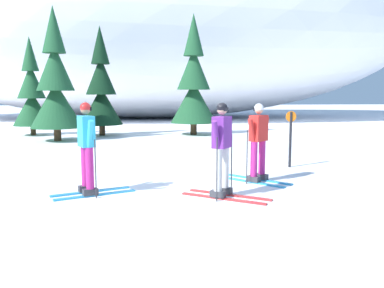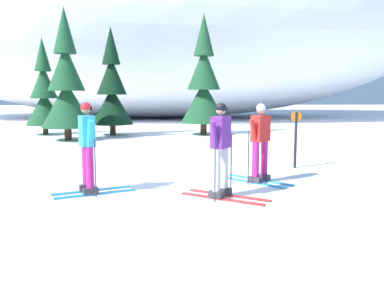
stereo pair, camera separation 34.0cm
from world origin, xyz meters
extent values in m
plane|color=white|center=(0.00, 0.00, 0.00)|extent=(120.00, 120.00, 0.00)
cube|color=red|center=(0.89, -0.29, 0.01)|extent=(1.47, 1.01, 0.03)
cube|color=red|center=(0.72, -0.56, 0.01)|extent=(1.47, 1.01, 0.03)
cube|color=#38383D|center=(0.81, -0.24, 0.09)|extent=(0.31, 0.27, 0.12)
cube|color=#38383D|center=(0.64, -0.50, 0.09)|extent=(0.31, 0.27, 0.12)
cylinder|color=silver|center=(0.81, -0.24, 0.55)|extent=(0.15, 0.15, 0.79)
cylinder|color=silver|center=(0.64, -0.50, 0.55)|extent=(0.15, 0.15, 0.79)
cube|color=#6B2889|center=(0.72, -0.37, 1.24)|extent=(0.42, 0.46, 0.59)
cylinder|color=#6B2889|center=(0.86, -0.16, 1.18)|extent=(0.23, 0.28, 0.58)
cylinder|color=#6B2889|center=(0.59, -0.58, 1.18)|extent=(0.23, 0.28, 0.58)
sphere|color=tan|center=(0.72, -0.37, 1.65)|extent=(0.19, 0.19, 0.19)
sphere|color=black|center=(0.72, -0.37, 1.68)|extent=(0.21, 0.21, 0.21)
cube|color=black|center=(0.79, -0.41, 1.66)|extent=(0.11, 0.15, 0.07)
cylinder|color=#2D2D33|center=(0.96, -0.12, 0.59)|extent=(0.02, 0.02, 1.17)
cylinder|color=#2D2D33|center=(0.96, -0.12, 0.06)|extent=(0.07, 0.07, 0.01)
cylinder|color=#2D2D33|center=(0.59, -0.68, 0.59)|extent=(0.02, 0.02, 1.17)
cylinder|color=#2D2D33|center=(0.59, -0.68, 0.06)|extent=(0.07, 0.07, 0.01)
cube|color=#2893CC|center=(-1.80, 0.21, 0.01)|extent=(1.48, 0.75, 0.03)
cube|color=#2893CC|center=(-1.67, -0.08, 0.01)|extent=(1.48, 0.75, 0.03)
cube|color=#38383D|center=(-1.89, 0.17, 0.09)|extent=(0.31, 0.24, 0.12)
cube|color=#38383D|center=(-1.76, -0.12, 0.09)|extent=(0.31, 0.24, 0.12)
cylinder|color=#B7237A|center=(-1.89, 0.17, 0.55)|extent=(0.15, 0.15, 0.79)
cylinder|color=#B7237A|center=(-1.76, -0.12, 0.55)|extent=(0.15, 0.15, 0.79)
cube|color=#33B7D6|center=(-1.82, 0.03, 1.24)|extent=(0.39, 0.47, 0.59)
cylinder|color=#33B7D6|center=(-1.93, 0.25, 1.18)|extent=(0.20, 0.29, 0.58)
cylinder|color=#33B7D6|center=(-1.72, -0.20, 1.18)|extent=(0.20, 0.29, 0.58)
sphere|color=#A37556|center=(-1.82, 0.03, 1.65)|extent=(0.19, 0.19, 0.19)
sphere|color=red|center=(-1.82, 0.03, 1.68)|extent=(0.21, 0.21, 0.21)
cube|color=black|center=(-1.75, 0.06, 1.66)|extent=(0.09, 0.15, 0.07)
cylinder|color=#2D2D33|center=(-1.91, 0.36, 0.55)|extent=(0.02, 0.02, 1.11)
cylinder|color=#2D2D33|center=(-1.91, 0.36, 0.06)|extent=(0.07, 0.07, 0.01)
cylinder|color=#2D2D33|center=(-1.63, -0.26, 0.55)|extent=(0.02, 0.02, 1.11)
cylinder|color=#2D2D33|center=(-1.63, -0.26, 0.06)|extent=(0.07, 0.07, 0.01)
cube|color=#2893CC|center=(1.55, 0.83, 0.01)|extent=(1.28, 1.30, 0.03)
cube|color=#2893CC|center=(1.79, 1.07, 0.01)|extent=(1.28, 1.30, 0.03)
cube|color=#38383D|center=(1.62, 0.76, 0.09)|extent=(0.30, 0.30, 0.12)
cube|color=#38383D|center=(1.86, 1.00, 0.09)|extent=(0.30, 0.30, 0.12)
cylinder|color=#B7237A|center=(1.62, 0.76, 0.53)|extent=(0.15, 0.15, 0.76)
cylinder|color=#B7237A|center=(1.86, 1.00, 0.53)|extent=(0.15, 0.15, 0.76)
cube|color=red|center=(1.74, 0.88, 1.20)|extent=(0.47, 0.47, 0.56)
cylinder|color=red|center=(1.55, 0.69, 1.13)|extent=(0.27, 0.26, 0.58)
cylinder|color=red|center=(1.93, 1.06, 1.13)|extent=(0.27, 0.26, 0.58)
sphere|color=tan|center=(1.74, 0.88, 1.60)|extent=(0.19, 0.19, 0.19)
sphere|color=white|center=(1.74, 0.88, 1.63)|extent=(0.21, 0.21, 0.21)
cube|color=black|center=(1.68, 0.93, 1.61)|extent=(0.13, 0.13, 0.07)
cylinder|color=#2D2D33|center=(1.45, 0.67, 0.58)|extent=(0.02, 0.02, 1.17)
cylinder|color=#2D2D33|center=(1.45, 0.67, 0.06)|extent=(0.07, 0.07, 0.01)
cylinder|color=#2D2D33|center=(1.95, 1.17, 0.58)|extent=(0.02, 0.02, 1.17)
cylinder|color=#2D2D33|center=(1.95, 1.17, 0.06)|extent=(0.07, 0.07, 0.01)
cylinder|color=#47301E|center=(-6.23, 11.76, 0.31)|extent=(0.25, 0.25, 0.61)
cone|color=#1E512D|center=(-6.23, 11.76, 1.24)|extent=(1.75, 1.75, 1.57)
cone|color=#1E512D|center=(-6.23, 11.76, 2.50)|extent=(1.26, 1.26, 1.57)
cone|color=#1E512D|center=(-6.23, 11.76, 3.75)|extent=(0.77, 0.77, 1.57)
cylinder|color=#47301E|center=(-4.55, 9.29, 0.37)|extent=(0.29, 0.29, 0.74)
cone|color=#1E512D|center=(-4.55, 9.29, 1.49)|extent=(2.10, 2.10, 1.88)
cone|color=#1E512D|center=(-4.55, 9.29, 2.99)|extent=(1.51, 1.51, 1.88)
cone|color=#1E512D|center=(-4.55, 9.29, 4.50)|extent=(0.92, 0.92, 1.88)
cylinder|color=#47301E|center=(-2.99, 11.37, 0.34)|extent=(0.27, 0.27, 0.68)
cone|color=black|center=(-2.99, 11.37, 1.37)|extent=(1.93, 1.93, 1.73)
cone|color=black|center=(-2.99, 11.37, 2.75)|extent=(1.39, 1.39, 1.73)
cone|color=black|center=(-2.99, 11.37, 4.14)|extent=(0.85, 0.85, 1.73)
cylinder|color=#47301E|center=(1.29, 11.34, 0.38)|extent=(0.30, 0.30, 0.76)
cone|color=#1E512D|center=(1.29, 11.34, 1.53)|extent=(2.17, 2.17, 1.94)
cone|color=#1E512D|center=(1.29, 11.34, 3.09)|extent=(1.56, 1.56, 1.94)
cone|color=#1E512D|center=(1.29, 11.34, 4.64)|extent=(0.95, 0.95, 1.94)
ellipsoid|color=white|center=(-1.05, 25.06, 7.81)|extent=(43.48, 20.52, 15.62)
cylinder|color=black|center=(3.04, 2.58, 0.73)|extent=(0.07, 0.07, 1.47)
cylinder|color=orange|center=(3.04, 2.58, 1.35)|extent=(0.28, 0.02, 0.28)
camera|label=1|loc=(-0.50, -7.84, 1.96)|focal=38.13mm
camera|label=2|loc=(-0.17, -7.87, 1.96)|focal=38.13mm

